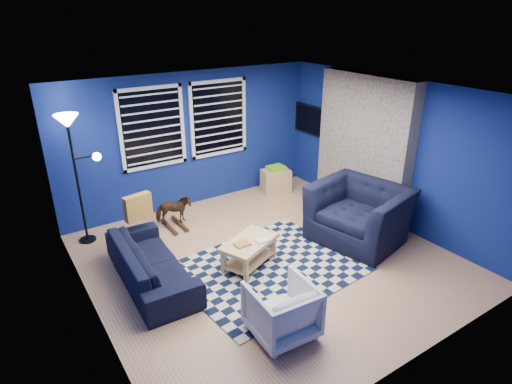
% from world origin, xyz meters
% --- Properties ---
extents(floor, '(5.00, 5.00, 0.00)m').
position_xyz_m(floor, '(0.00, 0.00, 0.00)').
color(floor, tan).
rests_on(floor, ground).
extents(ceiling, '(5.00, 5.00, 0.00)m').
position_xyz_m(ceiling, '(0.00, 0.00, 2.50)').
color(ceiling, white).
rests_on(ceiling, wall_back).
extents(wall_back, '(5.00, 0.00, 5.00)m').
position_xyz_m(wall_back, '(0.00, 2.50, 1.25)').
color(wall_back, navy).
rests_on(wall_back, floor).
extents(wall_left, '(0.00, 5.00, 5.00)m').
position_xyz_m(wall_left, '(-2.50, 0.00, 1.25)').
color(wall_left, navy).
rests_on(wall_left, floor).
extents(wall_right, '(0.00, 5.00, 5.00)m').
position_xyz_m(wall_right, '(2.50, 0.00, 1.25)').
color(wall_right, navy).
rests_on(wall_right, floor).
extents(fireplace, '(0.65, 2.00, 2.50)m').
position_xyz_m(fireplace, '(2.36, 0.50, 1.20)').
color(fireplace, gray).
rests_on(fireplace, floor).
extents(window_left, '(1.17, 0.06, 1.42)m').
position_xyz_m(window_left, '(-0.75, 2.46, 1.60)').
color(window_left, black).
rests_on(window_left, wall_back).
extents(window_right, '(1.17, 0.06, 1.42)m').
position_xyz_m(window_right, '(0.55, 2.46, 1.60)').
color(window_right, black).
rests_on(window_right, wall_back).
extents(tv, '(0.07, 1.00, 0.58)m').
position_xyz_m(tv, '(2.45, 2.00, 1.40)').
color(tv, black).
rests_on(tv, wall_right).
extents(rug, '(2.66, 2.20, 0.02)m').
position_xyz_m(rug, '(-0.15, -0.20, 0.01)').
color(rug, black).
rests_on(rug, floor).
extents(sofa, '(2.00, 0.85, 0.57)m').
position_xyz_m(sofa, '(-1.66, 0.45, 0.29)').
color(sofa, black).
rests_on(sofa, floor).
extents(armchair_big, '(1.66, 1.53, 0.92)m').
position_xyz_m(armchair_big, '(1.57, -0.28, 0.46)').
color(armchair_big, black).
rests_on(armchair_big, floor).
extents(armchair_bent, '(0.75, 0.77, 0.66)m').
position_xyz_m(armchair_bent, '(-0.79, -1.38, 0.33)').
color(armchair_bent, gray).
rests_on(armchair_bent, floor).
extents(rocking_horse, '(0.44, 0.65, 0.51)m').
position_xyz_m(rocking_horse, '(-0.77, 1.75, 0.32)').
color(rocking_horse, '#472517').
rests_on(rocking_horse, floor).
extents(coffee_table, '(1.00, 0.81, 0.44)m').
position_xyz_m(coffee_table, '(-0.34, 0.02, 0.30)').
color(coffee_table, tan).
rests_on(coffee_table, rug).
extents(cabinet, '(0.63, 0.50, 0.56)m').
position_xyz_m(cabinet, '(1.61, 2.06, 0.25)').
color(cabinet, tan).
rests_on(cabinet, floor).
extents(floor_lamp, '(0.57, 0.35, 2.09)m').
position_xyz_m(floor_lamp, '(-2.13, 2.10, 1.71)').
color(floor_lamp, black).
rests_on(floor_lamp, floor).
extents(throw_pillow, '(0.43, 0.20, 0.39)m').
position_xyz_m(throw_pillow, '(-1.51, 1.26, 0.77)').
color(throw_pillow, '#C17E2D').
rests_on(throw_pillow, sofa).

